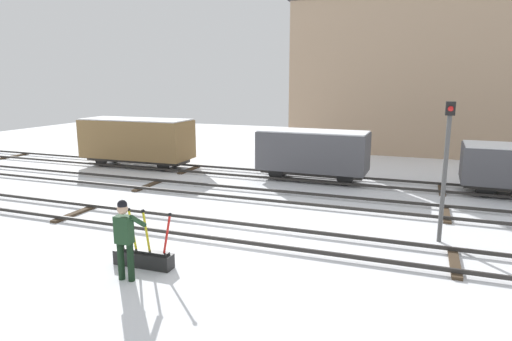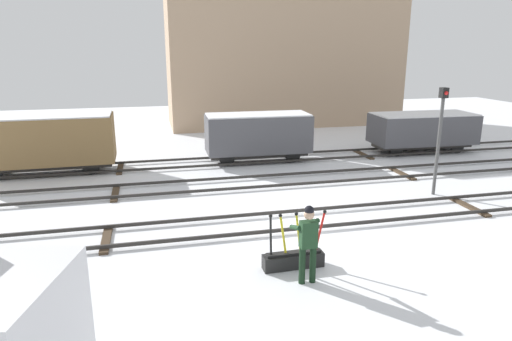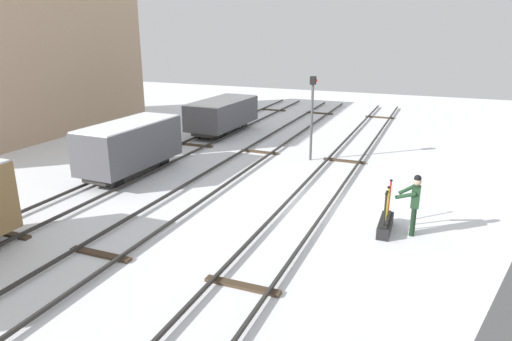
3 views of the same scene
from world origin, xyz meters
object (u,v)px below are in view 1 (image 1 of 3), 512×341
Objects in this scene: switch_lever_frame at (143,256)px; freight_car_near_switch at (137,140)px; signal_post at (446,158)px; freight_car_far_end at (313,152)px; rail_worker at (125,234)px.

switch_lever_frame is 13.15m from freight_car_near_switch.
signal_post is 8.22m from freight_car_far_end.
switch_lever_frame is at bearing -97.61° from freight_car_far_end.
freight_car_far_end reaches higher than rail_worker.
freight_car_far_end reaches higher than switch_lever_frame.
switch_lever_frame is 0.27× the size of freight_car_near_switch.
freight_car_near_switch is (-14.45, 6.34, -0.95)m from signal_post.
switch_lever_frame is at bearing -55.20° from freight_car_near_switch.
freight_car_near_switch reaches higher than freight_car_far_end.
freight_car_near_switch is at bearing 123.25° from rail_worker.
freight_car_near_switch is 1.19× the size of freight_car_far_end.
switch_lever_frame is 10.82m from freight_car_far_end.
rail_worker is 0.39× the size of freight_car_far_end.
freight_car_near_switch is at bearing 124.81° from switch_lever_frame.
signal_post is at bearing -24.57° from freight_car_near_switch.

